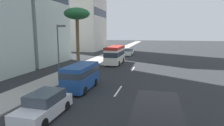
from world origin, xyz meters
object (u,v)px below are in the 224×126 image
at_px(palm_tree, 77,16).
at_px(car_fifth, 129,52).
at_px(street_lamp, 59,47).
at_px(minibus_second, 115,54).
at_px(car_fourth, 44,105).
at_px(van_third, 81,75).

bearing_deg(palm_tree, car_fifth, -13.25).
xyz_separation_m(car_fifth, street_lamp, (-26.57, 3.27, 3.15)).
distance_m(minibus_second, street_lamp, 14.13).
bearing_deg(minibus_second, car_fourth, 0.53).
bearing_deg(van_third, minibus_second, -179.55).
distance_m(car_fifth, street_lamp, 26.95).
distance_m(van_third, car_fourth, 6.08).
bearing_deg(minibus_second, palm_tree, -32.90).
relative_size(car_fourth, street_lamp, 0.71).
relative_size(car_fifth, palm_tree, 0.55).
relative_size(palm_tree, street_lamp, 1.44).
xyz_separation_m(car_fourth, street_lamp, (7.42, 3.01, 3.17)).
bearing_deg(car_fourth, palm_tree, -163.96).
xyz_separation_m(car_fourth, car_fifth, (33.98, -0.26, 0.01)).
height_order(minibus_second, street_lamp, street_lamp).
relative_size(minibus_second, palm_tree, 0.79).
distance_m(van_third, street_lamp, 4.13).
bearing_deg(car_fifth, minibus_second, -2.03).
bearing_deg(minibus_second, van_third, 0.45).
xyz_separation_m(van_third, car_fifth, (27.94, -0.34, -0.58)).
bearing_deg(van_third, street_lamp, -115.07).
xyz_separation_m(minibus_second, car_fifth, (12.90, -0.46, -0.90)).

